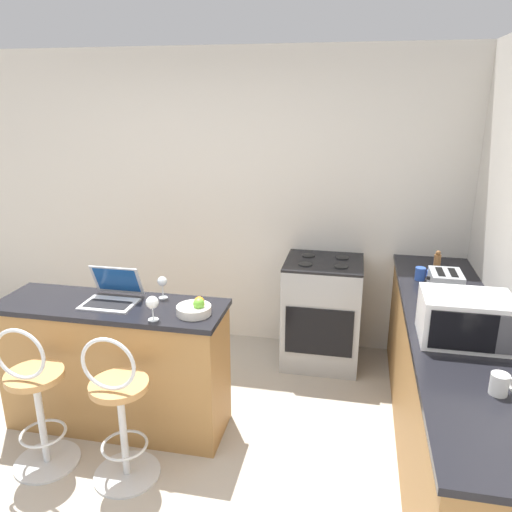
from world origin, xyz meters
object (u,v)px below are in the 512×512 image
(fruit_bowl, at_px, (195,308))
(wine_glass_tall, at_px, (162,282))
(bar_stool_near, at_px, (36,402))
(toaster, at_px, (445,283))
(bar_stool_far, at_px, (120,413))
(laptop, at_px, (112,293))
(wine_glass_short, at_px, (152,303))
(stove_range, at_px, (322,312))
(microwave, at_px, (465,319))
(pepper_mill, at_px, (437,267))
(mug_white, at_px, (500,384))
(mug_blue, at_px, (421,274))

(fruit_bowl, relative_size, wine_glass_tall, 1.42)
(bar_stool_near, height_order, toaster, toaster)
(bar_stool_far, distance_m, toaster, 2.25)
(laptop, bearing_deg, wine_glass_tall, 21.84)
(bar_stool_near, bearing_deg, wine_glass_short, 26.01)
(stove_range, bearing_deg, microwave, -55.64)
(toaster, xyz_separation_m, fruit_bowl, (-1.56, -0.64, -0.04))
(pepper_mill, distance_m, mug_white, 1.46)
(fruit_bowl, bearing_deg, pepper_mill, 30.26)
(microwave, height_order, toaster, microwave)
(laptop, height_order, wine_glass_tall, laptop)
(toaster, xyz_separation_m, pepper_mill, (-0.03, 0.25, 0.03))
(bar_stool_near, xyz_separation_m, microwave, (2.43, 0.41, 0.59))
(pepper_mill, xyz_separation_m, wine_glass_short, (-1.76, -1.03, -0.00))
(stove_range, xyz_separation_m, fruit_bowl, (-0.71, -1.20, 0.49))
(bar_stool_near, xyz_separation_m, toaster, (2.43, 1.09, 0.54))
(bar_stool_near, xyz_separation_m, mug_white, (2.50, -0.11, 0.51))
(bar_stool_far, bearing_deg, stove_range, 57.90)
(toaster, bearing_deg, wine_glass_short, -156.45)
(mug_blue, xyz_separation_m, mug_white, (0.19, -1.47, 0.00))
(pepper_mill, bearing_deg, microwave, -88.50)
(bar_stool_near, bearing_deg, wine_glass_tall, 48.63)
(bar_stool_far, bearing_deg, toaster, 30.04)
(mug_white, bearing_deg, wine_glass_tall, 158.40)
(microwave, xyz_separation_m, stove_range, (-0.85, 1.25, -0.59))
(toaster, relative_size, mug_blue, 2.73)
(microwave, relative_size, fruit_bowl, 2.20)
(bar_stool_near, relative_size, wine_glass_tall, 6.40)
(toaster, bearing_deg, pepper_mill, 95.84)
(bar_stool_near, bearing_deg, stove_range, 46.33)
(fruit_bowl, relative_size, wine_glass_short, 1.40)
(fruit_bowl, distance_m, mug_blue, 1.70)
(toaster, bearing_deg, bar_stool_far, -149.96)
(wine_glass_tall, bearing_deg, fruit_bowl, -34.71)
(laptop, bearing_deg, mug_blue, 22.20)
(fruit_bowl, bearing_deg, mug_blue, 32.40)
(bar_stool_near, relative_size, mug_blue, 10.27)
(bar_stool_near, distance_m, wine_glass_tall, 1.04)
(stove_range, xyz_separation_m, wine_glass_tall, (-1.00, -1.00, 0.57))
(bar_stool_far, relative_size, laptop, 2.87)
(wine_glass_short, bearing_deg, wine_glass_tall, 101.86)
(mug_white, distance_m, wine_glass_tall, 2.07)
(pepper_mill, xyz_separation_m, fruit_bowl, (-1.54, -0.90, -0.07))
(bar_stool_near, height_order, pepper_mill, pepper_mill)
(bar_stool_far, xyz_separation_m, fruit_bowl, (0.33, 0.45, 0.50))
(fruit_bowl, bearing_deg, toaster, 22.39)
(microwave, bearing_deg, mug_white, -82.78)
(laptop, xyz_separation_m, wine_glass_tall, (0.30, 0.12, 0.05))
(bar_stool_near, relative_size, toaster, 3.77)
(toaster, height_order, wine_glass_short, toaster)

